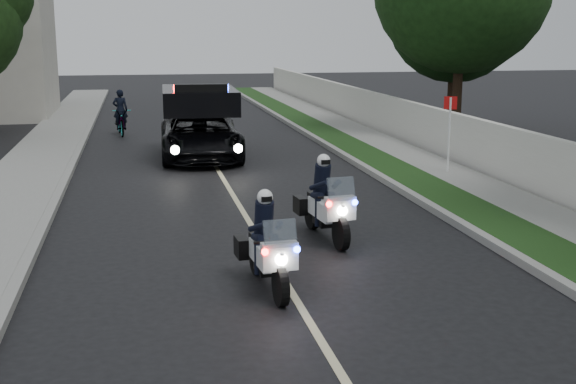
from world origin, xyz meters
name	(u,v)px	position (x,y,z in m)	size (l,w,h in m)	color
ground	(295,298)	(0.00, 0.00, 0.00)	(120.00, 120.00, 0.00)	black
curb_right	(362,166)	(4.10, 10.00, 0.07)	(0.20, 60.00, 0.15)	gray
grass_verge	(386,165)	(4.80, 10.00, 0.08)	(1.20, 60.00, 0.16)	#193814
sidewalk_right	(428,164)	(6.10, 10.00, 0.08)	(1.40, 60.00, 0.16)	gray
property_wall	(461,140)	(7.10, 10.00, 0.75)	(0.22, 60.00, 1.50)	beige
curb_left	(67,177)	(-4.10, 10.00, 0.07)	(0.20, 60.00, 0.15)	gray
sidewalk_left	(23,179)	(-5.20, 10.00, 0.08)	(2.00, 60.00, 0.16)	gray
lane_marking	(220,174)	(0.00, 10.00, 0.00)	(0.12, 50.00, 0.01)	#BFB78C
police_moto_left	(268,288)	(-0.32, 0.52, 0.00)	(0.63, 1.81, 1.54)	silver
police_moto_right	(325,238)	(1.24, 3.07, 0.00)	(0.67, 1.90, 1.62)	silver
police_suv	(201,158)	(-0.29, 12.78, 0.00)	(2.41, 5.20, 2.53)	black
bicycle	(122,135)	(-2.82, 18.70, 0.00)	(0.67, 1.93, 1.01)	black
cyclist	(122,135)	(-2.82, 18.70, 0.00)	(0.55, 0.37, 1.53)	black
sign_post	(447,177)	(6.00, 8.37, 0.00)	(0.35, 0.35, 2.25)	#B40F0C
tree_right_c	(450,131)	(10.02, 17.39, 0.00)	(5.28, 5.28, 8.80)	black
tree_right_d	(455,136)	(9.57, 15.93, 0.00)	(6.47, 6.47, 10.78)	#1B4015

